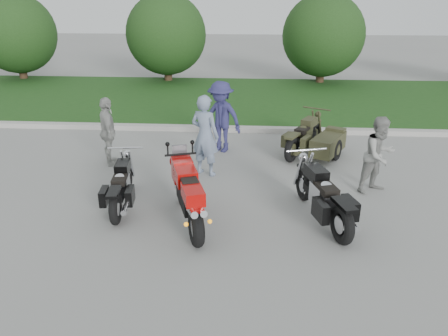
# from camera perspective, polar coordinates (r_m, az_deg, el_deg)

# --- Properties ---
(ground) EXTENTS (80.00, 80.00, 0.00)m
(ground) POSITION_cam_1_polar(r_m,az_deg,el_deg) (7.88, -4.09, -8.02)
(ground) COLOR gray
(ground) RESTS_ON ground
(curb) EXTENTS (60.00, 0.30, 0.15)m
(curb) POSITION_cam_1_polar(r_m,az_deg,el_deg) (13.36, -0.59, 5.14)
(curb) COLOR #AAA7A0
(curb) RESTS_ON ground
(grass_strip) EXTENTS (60.00, 8.00, 0.14)m
(grass_strip) POSITION_cam_1_polar(r_m,az_deg,el_deg) (17.37, 0.51, 9.06)
(grass_strip) COLOR #28521C
(grass_strip) RESTS_ON ground
(tree_far_left) EXTENTS (3.60, 3.60, 4.00)m
(tree_far_left) POSITION_cam_1_polar(r_m,az_deg,el_deg) (23.13, -25.48, 15.58)
(tree_far_left) COLOR #3F2B1C
(tree_far_left) RESTS_ON ground
(tree_mid_left) EXTENTS (3.60, 3.60, 4.00)m
(tree_mid_left) POSITION_cam_1_polar(r_m,az_deg,el_deg) (20.73, -7.55, 16.91)
(tree_mid_left) COLOR #3F2B1C
(tree_mid_left) RESTS_ON ground
(tree_mid_right) EXTENTS (3.60, 3.60, 4.00)m
(tree_mid_right) POSITION_cam_1_polar(r_m,az_deg,el_deg) (20.55, 12.84, 16.53)
(tree_mid_right) COLOR #3F2B1C
(tree_mid_right) RESTS_ON ground
(sportbike_red) EXTENTS (0.89, 2.14, 1.05)m
(sportbike_red) POSITION_cam_1_polar(r_m,az_deg,el_deg) (7.77, -4.69, -3.39)
(sportbike_red) COLOR black
(sportbike_red) RESTS_ON ground
(cruiser_left) EXTENTS (0.50, 2.10, 0.81)m
(cruiser_left) POSITION_cam_1_polar(r_m,az_deg,el_deg) (8.69, -13.26, -2.55)
(cruiser_left) COLOR black
(cruiser_left) RESTS_ON ground
(cruiser_right) EXTENTS (0.87, 2.33, 0.92)m
(cruiser_right) POSITION_cam_1_polar(r_m,az_deg,el_deg) (8.11, 12.95, -3.93)
(cruiser_right) COLOR black
(cruiser_right) RESTS_ON ground
(cruiser_sidecar) EXTENTS (1.69, 2.10, 0.87)m
(cruiser_sidecar) POSITION_cam_1_polar(r_m,az_deg,el_deg) (11.40, 12.11, 3.41)
(cruiser_sidecar) COLOR black
(cruiser_sidecar) RESTS_ON ground
(person_stripe) EXTENTS (0.80, 0.69, 1.87)m
(person_stripe) POSITION_cam_1_polar(r_m,az_deg,el_deg) (9.88, -2.50, 4.24)
(person_stripe) COLOR gray
(person_stripe) RESTS_ON ground
(person_grey) EXTENTS (1.00, 0.94, 1.62)m
(person_grey) POSITION_cam_1_polar(r_m,az_deg,el_deg) (9.57, 19.61, 1.61)
(person_grey) COLOR gray
(person_grey) RESTS_ON ground
(person_denim) EXTENTS (1.38, 1.17, 1.86)m
(person_denim) POSITION_cam_1_polar(r_m,az_deg,el_deg) (11.42, -0.42, 6.69)
(person_denim) COLOR navy
(person_denim) RESTS_ON ground
(person_back) EXTENTS (0.78, 1.06, 1.67)m
(person_back) POSITION_cam_1_polar(r_m,az_deg,el_deg) (10.83, -14.90, 4.57)
(person_back) COLOR #9A9B95
(person_back) RESTS_ON ground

